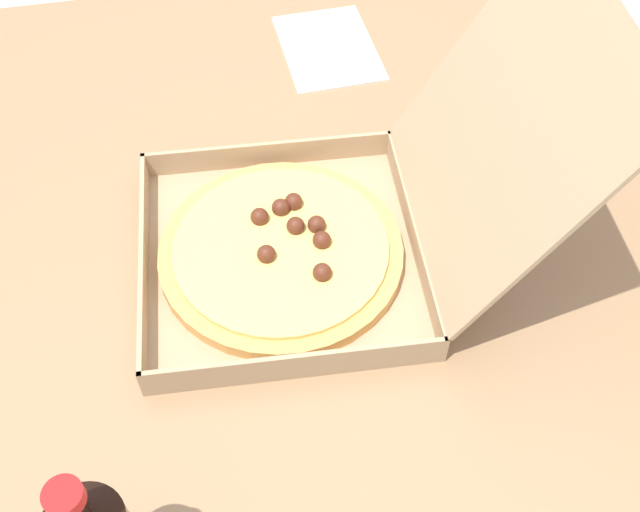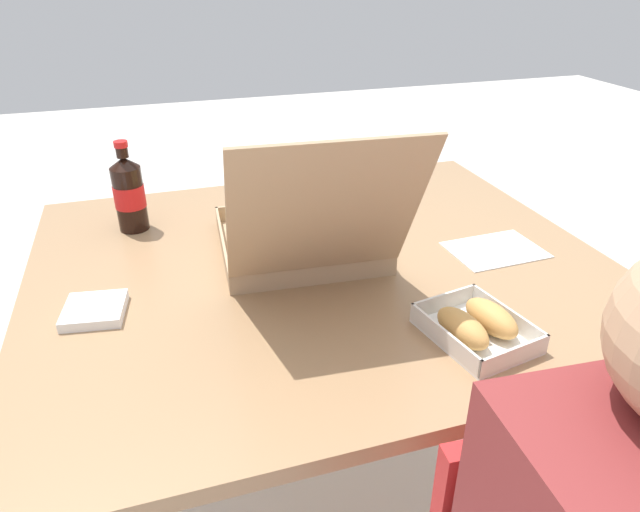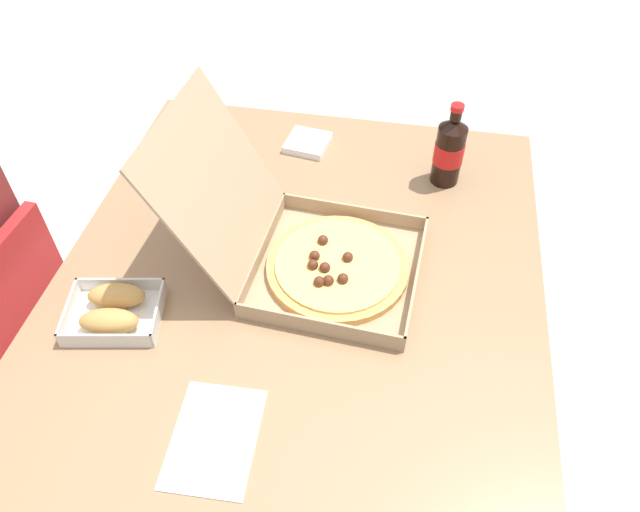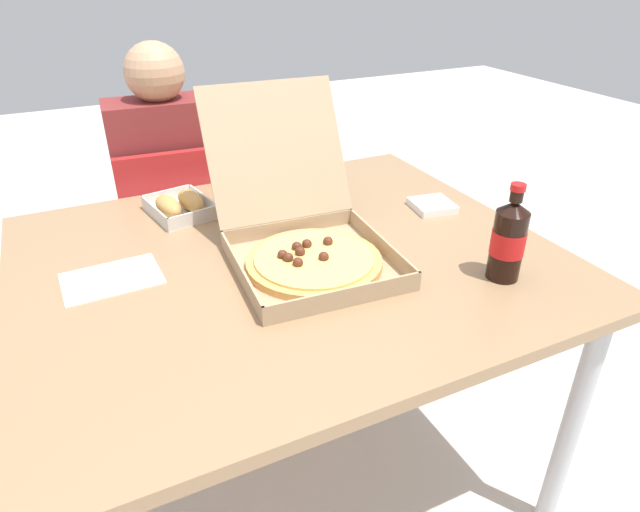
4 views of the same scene
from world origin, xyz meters
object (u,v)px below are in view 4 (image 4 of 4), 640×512
at_px(paper_menu, 112,279).
at_px(diner_person, 168,177).
at_px(chair, 178,235).
at_px(cola_bottle, 508,240).
at_px(pizza_box_open, 306,240).
at_px(napkin_pile, 432,205).
at_px(bread_side_box, 180,205).

bearing_deg(paper_menu, diner_person, 67.51).
xyz_separation_m(chair, cola_bottle, (0.52, -1.07, 0.37)).
bearing_deg(pizza_box_open, cola_bottle, -36.59).
distance_m(chair, cola_bottle, 1.25).
distance_m(cola_bottle, paper_menu, 0.88).
bearing_deg(paper_menu, pizza_box_open, -15.84).
relative_size(chair, paper_menu, 3.95).
bearing_deg(cola_bottle, napkin_pile, 77.88).
height_order(cola_bottle, paper_menu, cola_bottle).
xyz_separation_m(chair, bread_side_box, (-0.05, -0.42, 0.30)).
xyz_separation_m(paper_menu, napkin_pile, (0.87, 0.00, 0.01)).
xyz_separation_m(pizza_box_open, bread_side_box, (-0.21, 0.39, -0.02)).
bearing_deg(diner_person, chair, -93.93).
xyz_separation_m(diner_person, paper_menu, (-0.28, -0.76, 0.07)).
bearing_deg(bread_side_box, pizza_box_open, -61.34).
relative_size(diner_person, napkin_pile, 10.46).
height_order(chair, napkin_pile, chair).
relative_size(bread_side_box, napkin_pile, 1.94).
height_order(bread_side_box, paper_menu, bread_side_box).
relative_size(bread_side_box, paper_menu, 1.02).
distance_m(diner_person, bread_side_box, 0.49).
distance_m(chair, diner_person, 0.21).
height_order(bread_side_box, napkin_pile, bread_side_box).
bearing_deg(napkin_pile, chair, 130.65).
bearing_deg(chair, paper_menu, -111.51).
relative_size(diner_person, cola_bottle, 5.14).
distance_m(chair, bread_side_box, 0.52).
bearing_deg(chair, diner_person, 86.07).
bearing_deg(cola_bottle, bread_side_box, 131.17).
bearing_deg(chair, pizza_box_open, -78.93).
xyz_separation_m(diner_person, napkin_pile, (0.59, -0.76, 0.07)).
relative_size(paper_menu, napkin_pile, 1.91).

